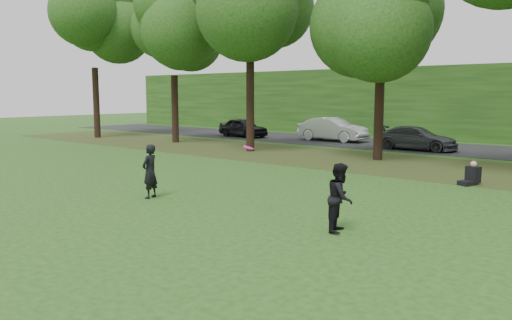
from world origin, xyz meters
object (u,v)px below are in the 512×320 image
(frisbee, at_px, (248,148))
(seated_person, at_px, (471,176))
(player_left, at_px, (150,171))
(player_right, at_px, (340,197))

(frisbee, xyz_separation_m, seated_person, (2.93, 8.45, -1.49))
(player_left, height_order, seated_person, player_left)
(player_right, relative_size, seated_person, 1.90)
(player_left, distance_m, player_right, 6.29)
(player_right, distance_m, seated_person, 8.07)
(player_right, height_order, seated_person, player_right)
(player_left, bearing_deg, player_right, 78.78)
(frisbee, height_order, seated_person, frisbee)
(player_left, distance_m, seated_person, 10.86)
(player_left, relative_size, frisbee, 4.92)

